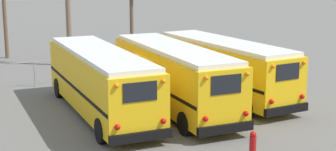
{
  "coord_description": "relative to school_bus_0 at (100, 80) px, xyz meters",
  "views": [
    {
      "loc": [
        -10.52,
        -21.65,
        6.69
      ],
      "look_at": [
        0.0,
        -0.14,
        1.52
      ],
      "focal_mm": 55.0,
      "sensor_mm": 36.0,
      "label": 1
    }
  ],
  "objects": [
    {
      "name": "fence_line",
      "position": [
        3.33,
        6.82,
        -0.64
      ],
      "size": [
        14.72,
        0.06,
        1.42
      ],
      "color": "#939399",
      "rests_on": "ground"
    },
    {
      "name": "utility_pole",
      "position": [
        1.92,
        12.08,
        2.55
      ],
      "size": [
        1.8,
        0.35,
        8.12
      ],
      "color": "#75604C",
      "rests_on": "ground"
    },
    {
      "name": "school_bus_2",
      "position": [
        6.66,
        0.15,
        -0.01
      ],
      "size": [
        2.88,
        9.7,
        2.94
      ],
      "color": "yellow",
      "rests_on": "ground"
    },
    {
      "name": "ground_plane",
      "position": [
        3.33,
        -0.03,
        -1.62
      ],
      "size": [
        160.0,
        160.0,
        0.0
      ],
      "primitive_type": "plane",
      "color": "#66635E"
    },
    {
      "name": "fire_hydrant",
      "position": [
        2.96,
        -7.68,
        -1.09
      ],
      "size": [
        0.24,
        0.24,
        1.03
      ],
      "color": "#B21414",
      "rests_on": "ground"
    },
    {
      "name": "school_bus_0",
      "position": [
        0.0,
        0.0,
        0.0
      ],
      "size": [
        2.85,
        10.47,
        2.95
      ],
      "color": "yellow",
      "rests_on": "ground"
    },
    {
      "name": "school_bus_1",
      "position": [
        3.33,
        -0.72,
        0.03
      ],
      "size": [
        2.86,
        10.12,
        3.01
      ],
      "color": "yellow",
      "rests_on": "ground"
    }
  ]
}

